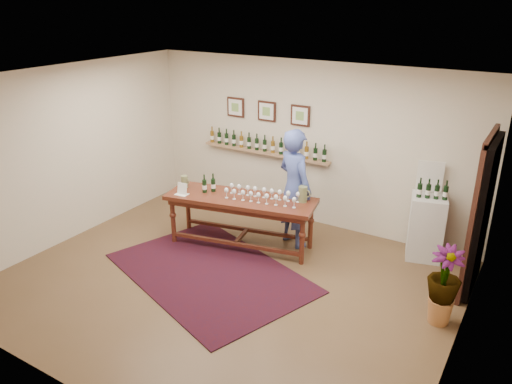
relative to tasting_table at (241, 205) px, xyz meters
The scene contains 14 objects.
ground 1.35m from the tasting_table, 67.52° to the right, with size 6.00×6.00×0.00m, color brown.
room_shell 2.70m from the tasting_table, 17.30° to the left, with size 6.00×6.00×6.00m.
rug 1.21m from the tasting_table, 84.65° to the right, with size 2.91×1.94×0.02m, color #4A0D0D.
tasting_table is the anchor object (origin of this frame).
table_glasses 0.40m from the tasting_table, 10.87° to the left, with size 1.26×0.29×0.17m, color white, non-canonical shape.
table_bottles 0.62m from the tasting_table, behind, with size 0.28×0.16×0.30m, color black, non-canonical shape.
pitcher_left 1.04m from the tasting_table, behind, with size 0.13×0.13×0.20m, color #656A42, non-canonical shape.
pitcher_right 1.00m from the tasting_table, 20.52° to the left, with size 0.16×0.16×0.25m, color #656A42, non-canonical shape.
menu_card 0.96m from the tasting_table, 156.47° to the right, with size 0.20×0.15×0.18m, color white.
display_pedestal 2.84m from the tasting_table, 23.67° to the left, with size 0.50×0.50×1.00m, color silver.
pedestal_bottles 2.88m from the tasting_table, 22.27° to the left, with size 0.32×0.09×0.32m, color black, non-canonical shape.
info_sign 2.89m from the tasting_table, 26.92° to the left, with size 0.38×0.02×0.52m, color white.
potted_plant 3.23m from the tasting_table, ahead, with size 0.59×0.59×0.88m.
person 0.88m from the tasting_table, 36.78° to the left, with size 0.70×0.46×1.91m, color #3C4B8F.
Camera 1 is at (3.50, -4.95, 3.78)m, focal length 35.00 mm.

